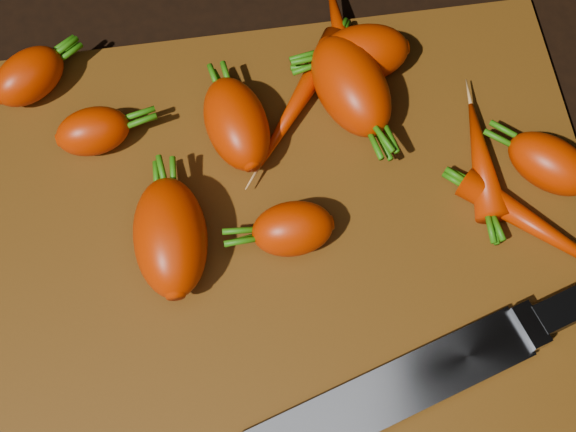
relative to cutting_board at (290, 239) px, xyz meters
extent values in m
cube|color=black|center=(0.00, 0.00, -0.01)|extent=(2.00, 2.00, 0.01)
cube|color=brown|center=(0.00, 0.00, 0.00)|extent=(0.50, 0.40, 0.01)
ellipsoid|color=#C32900|center=(-0.20, 0.17, 0.03)|extent=(0.08, 0.07, 0.04)
ellipsoid|color=#C32900|center=(0.00, 0.00, 0.03)|extent=(0.06, 0.04, 0.04)
ellipsoid|color=#C32900|center=(0.07, 0.11, 0.03)|extent=(0.08, 0.11, 0.06)
ellipsoid|color=#C32900|center=(-0.03, 0.09, 0.03)|extent=(0.07, 0.09, 0.05)
ellipsoid|color=#C32900|center=(0.08, 0.15, 0.03)|extent=(0.08, 0.05, 0.05)
ellipsoid|color=#C32900|center=(-0.15, 0.11, 0.03)|extent=(0.06, 0.05, 0.04)
ellipsoid|color=#C32900|center=(0.21, 0.02, 0.03)|extent=(0.08, 0.08, 0.04)
ellipsoid|color=#C32900|center=(0.07, 0.17, 0.02)|extent=(0.03, 0.12, 0.03)
ellipsoid|color=#C32900|center=(0.19, -0.03, 0.02)|extent=(0.12, 0.12, 0.02)
ellipsoid|color=#C32900|center=(0.16, 0.04, 0.02)|extent=(0.03, 0.10, 0.03)
ellipsoid|color=#C32900|center=(-0.09, 0.00, 0.03)|extent=(0.06, 0.10, 0.06)
ellipsoid|color=#C32900|center=(0.03, 0.12, 0.02)|extent=(0.10, 0.13, 0.02)
cube|color=gray|center=(0.06, -0.13, 0.02)|extent=(0.02, 0.04, 0.02)
cube|color=black|center=(0.13, -0.11, 0.02)|extent=(0.13, 0.06, 0.02)
cylinder|color=#B2B2B7|center=(0.11, -0.12, 0.02)|extent=(0.01, 0.01, 0.00)
camera|label=1|loc=(-0.03, -0.23, 0.60)|focal=50.00mm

